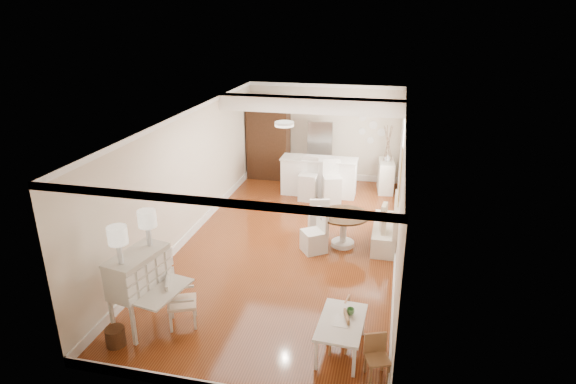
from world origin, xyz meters
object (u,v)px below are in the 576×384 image
at_px(slip_chair_far, 318,215).
at_px(bar_stool_left, 308,179).
at_px(breakfast_counter, 319,176).
at_px(fridge, 332,153).
at_px(dining_table, 343,230).
at_px(bar_stool_right, 332,182).
at_px(pantry_cabinet, 269,140).
at_px(gustavian_armchair, 182,302).
at_px(kids_chair_a, 337,332).
at_px(kids_table, 341,336).
at_px(kids_chair_b, 340,311).
at_px(wicker_basket, 115,337).
at_px(sideboard, 386,176).
at_px(secretary_bureau, 141,290).
at_px(kids_chair_c, 377,358).
at_px(slip_chair_near, 314,231).

relative_size(slip_chair_far, bar_stool_left, 0.80).
xyz_separation_m(breakfast_counter, fridge, (0.20, 1.05, 0.39)).
height_order(dining_table, bar_stool_right, bar_stool_right).
relative_size(dining_table, pantry_cabinet, 0.47).
bearing_deg(bar_stool_left, dining_table, -61.07).
distance_m(gustavian_armchair, bar_stool_right, 5.97).
bearing_deg(dining_table, kids_chair_a, -84.61).
bearing_deg(bar_stool_left, kids_table, -72.28).
bearing_deg(kids_chair_b, bar_stool_left, -154.52).
bearing_deg(dining_table, breakfast_counter, 109.28).
relative_size(gustavian_armchair, kids_table, 0.78).
height_order(gustavian_armchair, dining_table, gustavian_armchair).
distance_m(kids_table, slip_chair_far, 4.02).
relative_size(wicker_basket, sideboard, 0.32).
bearing_deg(fridge, dining_table, -78.29).
xyz_separation_m(wicker_basket, kids_chair_a, (3.27, 0.64, 0.17)).
xyz_separation_m(dining_table, bar_stool_left, (-1.23, 2.47, 0.20)).
xyz_separation_m(secretary_bureau, kids_chair_a, (3.09, 0.09, -0.33)).
bearing_deg(kids_chair_a, pantry_cabinet, -175.15).
xyz_separation_m(wicker_basket, kids_chair_b, (3.23, 1.23, 0.13)).
relative_size(secretary_bureau, bar_stool_left, 1.13).
bearing_deg(kids_chair_a, fridge, 171.36).
xyz_separation_m(kids_chair_a, kids_chair_c, (0.61, -0.45, 0.01)).
xyz_separation_m(bar_stool_left, pantry_cabinet, (-1.49, 1.54, 0.58)).
bearing_deg(slip_chair_far, fridge, -102.55).
height_order(kids_chair_a, slip_chair_near, slip_chair_near).
xyz_separation_m(kids_chair_b, dining_table, (-0.29, 2.82, 0.09)).
distance_m(gustavian_armchair, pantry_cabinet, 7.40).
height_order(slip_chair_near, breakfast_counter, breakfast_counter).
height_order(wicker_basket, dining_table, dining_table).
bearing_deg(slip_chair_near, pantry_cabinet, 170.67).
xyz_separation_m(dining_table, pantry_cabinet, (-2.73, 4.01, 0.78)).
xyz_separation_m(slip_chair_near, sideboard, (1.31, 4.03, -0.03)).
distance_m(breakfast_counter, pantry_cabinet, 2.11).
relative_size(kids_chair_b, bar_stool_right, 0.48).
xyz_separation_m(secretary_bureau, breakfast_counter, (1.75, 6.43, -0.13)).
xyz_separation_m(kids_table, kids_chair_a, (-0.06, 0.02, 0.05)).
relative_size(gustavian_armchair, breakfast_counter, 0.40).
xyz_separation_m(slip_chair_far, bar_stool_right, (0.02, 1.96, 0.11)).
distance_m(bar_stool_right, pantry_cabinet, 2.72).
bearing_deg(bar_stool_left, fridge, 77.32).
height_order(gustavian_armchair, pantry_cabinet, pantry_cabinet).
bearing_deg(gustavian_armchair, slip_chair_near, -51.83).
xyz_separation_m(dining_table, slip_chair_far, (-0.62, 0.46, 0.09)).
relative_size(slip_chair_far, sideboard, 1.01).
bearing_deg(dining_table, sideboard, 78.47).
distance_m(kids_chair_b, sideboard, 6.47).
bearing_deg(bar_stool_left, slip_chair_near, -74.47).
xyz_separation_m(gustavian_armchair, sideboard, (2.91, 6.97, 0.02)).
distance_m(slip_chair_far, bar_stool_left, 2.10).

